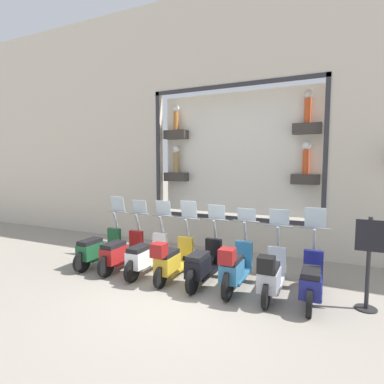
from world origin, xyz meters
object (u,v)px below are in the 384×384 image
at_px(scooter_silver_1, 271,274).
at_px(scooter_red_6, 121,252).
at_px(scooter_teal_2, 235,267).
at_px(scooter_yellow_4, 172,259).
at_px(scooter_green_7, 98,248).
at_px(shop_sign_post, 369,260).
at_px(scooter_white_5, 146,256).
at_px(scooter_black_3, 203,264).
at_px(scooter_navy_0, 311,280).

height_order(scooter_silver_1, scooter_red_6, scooter_red_6).
height_order(scooter_teal_2, scooter_yellow_4, scooter_yellow_4).
height_order(scooter_green_7, shop_sign_post, scooter_green_7).
xyz_separation_m(scooter_white_5, scooter_green_7, (0.00, 1.44, 0.00)).
relative_size(scooter_black_3, scooter_white_5, 1.00).
relative_size(scooter_silver_1, scooter_teal_2, 0.99).
bearing_deg(scooter_silver_1, scooter_navy_0, -84.51).
distance_m(scooter_silver_1, shop_sign_post, 1.69).
relative_size(scooter_navy_0, scooter_green_7, 1.00).
xyz_separation_m(scooter_yellow_4, scooter_red_6, (0.07, 1.44, -0.03)).
distance_m(scooter_navy_0, scooter_silver_1, 0.72).
height_order(scooter_black_3, shop_sign_post, shop_sign_post).
height_order(scooter_black_3, scooter_red_6, scooter_red_6).
xyz_separation_m(scooter_navy_0, scooter_teal_2, (-0.05, 1.44, 0.06)).
bearing_deg(scooter_black_3, scooter_red_6, 90.03).
distance_m(scooter_silver_1, scooter_red_6, 3.60).
xyz_separation_m(scooter_white_5, scooter_red_6, (-0.00, 0.72, -0.00)).
distance_m(scooter_silver_1, scooter_yellow_4, 2.16).
relative_size(scooter_black_3, shop_sign_post, 1.09).
height_order(scooter_silver_1, scooter_teal_2, scooter_silver_1).
distance_m(scooter_navy_0, scooter_red_6, 4.32).
distance_m(scooter_white_5, scooter_red_6, 0.72).
bearing_deg(scooter_green_7, scooter_teal_2, -90.90).
distance_m(scooter_yellow_4, scooter_red_6, 1.44).
distance_m(scooter_black_3, scooter_yellow_4, 0.72).
bearing_deg(scooter_red_6, shop_sign_post, -88.69).
bearing_deg(scooter_teal_2, scooter_yellow_4, 90.53).
bearing_deg(scooter_red_6, scooter_navy_0, -89.99).
height_order(scooter_red_6, shop_sign_post, shop_sign_post).
bearing_deg(scooter_silver_1, scooter_teal_2, 88.84).
bearing_deg(shop_sign_post, scooter_black_3, 92.21).
bearing_deg(scooter_white_5, scooter_silver_1, -91.37).
relative_size(scooter_navy_0, shop_sign_post, 1.09).
xyz_separation_m(scooter_navy_0, scooter_red_6, (-0.00, 4.32, 0.00)).
bearing_deg(scooter_white_5, scooter_teal_2, -91.45).
xyz_separation_m(scooter_navy_0, scooter_white_5, (-0.00, 3.60, 0.00)).
bearing_deg(scooter_white_5, shop_sign_post, -88.49).
relative_size(scooter_white_5, shop_sign_post, 1.09).
relative_size(scooter_green_7, shop_sign_post, 1.09).
xyz_separation_m(scooter_silver_1, scooter_white_5, (0.07, 2.88, -0.03)).
bearing_deg(scooter_teal_2, scooter_black_3, 85.63).
bearing_deg(scooter_yellow_4, scooter_silver_1, -90.03).
distance_m(scooter_black_3, scooter_red_6, 2.16).
bearing_deg(scooter_navy_0, scooter_yellow_4, 91.35).
xyz_separation_m(scooter_black_3, scooter_white_5, (-0.00, 1.44, -0.00)).
bearing_deg(scooter_black_3, scooter_yellow_4, 95.42).
distance_m(scooter_red_6, shop_sign_post, 5.24).
height_order(scooter_black_3, scooter_green_7, scooter_green_7).
xyz_separation_m(scooter_silver_1, scooter_teal_2, (0.01, 0.72, 0.03)).
distance_m(scooter_silver_1, scooter_black_3, 1.44).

